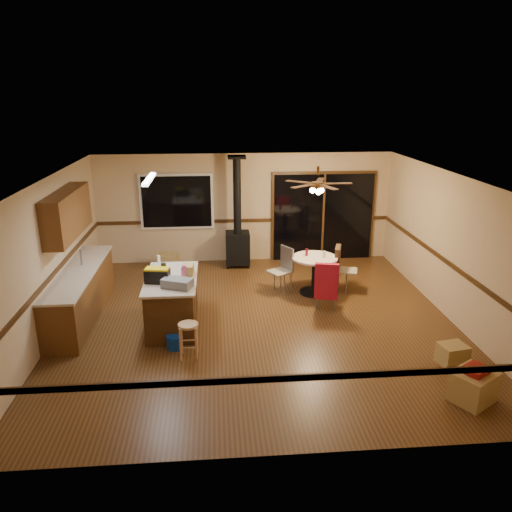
{
  "coord_description": "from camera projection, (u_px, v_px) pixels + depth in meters",
  "views": [
    {
      "loc": [
        -0.72,
        -8.16,
        3.96
      ],
      "look_at": [
        0.0,
        0.3,
        1.15
      ],
      "focal_mm": 35.0,
      "sensor_mm": 36.0,
      "label": 1
    }
  ],
  "objects": [
    {
      "name": "ceiling_fan",
      "position": [
        318.0,
        187.0,
        9.61
      ],
      "size": [
        0.24,
        0.24,
        0.55
      ],
      "color": "brown",
      "rests_on": "ceiling"
    },
    {
      "name": "toolbox_black",
      "position": [
        157.0,
        276.0,
        8.36
      ],
      "size": [
        0.43,
        0.27,
        0.22
      ],
      "primitive_type": "cube",
      "rotation": [
        0.0,
        0.0,
        -0.16
      ],
      "color": "black",
      "rests_on": "kitchen_island"
    },
    {
      "name": "box_under_window",
      "position": [
        167.0,
        261.0,
        11.63
      ],
      "size": [
        0.48,
        0.39,
        0.37
      ],
      "primitive_type": "cube",
      "rotation": [
        0.0,
        0.0,
        -0.05
      ],
      "color": "#A58549",
      "rests_on": "floor"
    },
    {
      "name": "wall_left",
      "position": [
        49.0,
        259.0,
        8.33
      ],
      "size": [
        0.0,
        7.0,
        7.0
      ],
      "primitive_type": "plane",
      "rotation": [
        1.57,
        0.0,
        1.57
      ],
      "color": "tan",
      "rests_on": "ground"
    },
    {
      "name": "bottle_white",
      "position": [
        159.0,
        260.0,
        9.25
      ],
      "size": [
        0.07,
        0.07,
        0.17
      ],
      "primitive_type": "cylinder",
      "rotation": [
        0.0,
        0.0,
        0.16
      ],
      "color": "white",
      "rests_on": "kitchen_island"
    },
    {
      "name": "chair_near",
      "position": [
        327.0,
        281.0,
        9.29
      ],
      "size": [
        0.52,
        0.55,
        0.7
      ],
      "color": "tan",
      "rests_on": "ground"
    },
    {
      "name": "box_small_red",
      "position": [
        476.0,
        370.0,
        6.59
      ],
      "size": [
        0.4,
        0.39,
        0.08
      ],
      "primitive_type": "cube",
      "rotation": [
        0.0,
        0.0,
        0.56
      ],
      "color": "maroon",
      "rests_on": "box_corner_a"
    },
    {
      "name": "chair_left",
      "position": [
        284.0,
        264.0,
        10.21
      ],
      "size": [
        0.55,
        0.55,
        0.51
      ],
      "color": "tan",
      "rests_on": "ground"
    },
    {
      "name": "box_on_island",
      "position": [
        188.0,
        270.0,
        8.73
      ],
      "size": [
        0.22,
        0.28,
        0.18
      ],
      "primitive_type": "cube",
      "rotation": [
        0.0,
        0.0,
        -0.08
      ],
      "color": "#A58549",
      "rests_on": "kitchen_island"
    },
    {
      "name": "kitchen_island",
      "position": [
        172.0,
        301.0,
        8.76
      ],
      "size": [
        0.88,
        1.68,
        0.9
      ],
      "color": "#442811",
      "rests_on": "ground"
    },
    {
      "name": "blue_bucket",
      "position": [
        175.0,
        342.0,
        8.05
      ],
      "size": [
        0.34,
        0.34,
        0.22
      ],
      "primitive_type": "cylinder",
      "rotation": [
        0.0,
        0.0,
        0.36
      ],
      "color": "#0B399F",
      "rests_on": "floor"
    },
    {
      "name": "countertop",
      "position": [
        78.0,
        271.0,
        8.96
      ],
      "size": [
        0.64,
        3.04,
        0.04
      ],
      "primitive_type": "cube",
      "color": "beige",
      "rests_on": "lower_cabinets"
    },
    {
      "name": "chair_right",
      "position": [
        339.0,
        263.0,
        10.26
      ],
      "size": [
        0.56,
        0.54,
        0.7
      ],
      "color": "tan",
      "rests_on": "ground"
    },
    {
      "name": "window",
      "position": [
        177.0,
        202.0,
        11.69
      ],
      "size": [
        1.72,
        0.1,
        1.32
      ],
      "primitive_type": "cube",
      "color": "black",
      "rests_on": "ground"
    },
    {
      "name": "lower_cabinets",
      "position": [
        81.0,
        295.0,
        9.1
      ],
      "size": [
        0.6,
        3.0,
        0.86
      ],
      "primitive_type": "cube",
      "color": "brown",
      "rests_on": "ground"
    },
    {
      "name": "wood_stove",
      "position": [
        238.0,
        237.0,
        11.66
      ],
      "size": [
        0.55,
        0.5,
        2.52
      ],
      "color": "black",
      "rests_on": "ground"
    },
    {
      "name": "sliding_door",
      "position": [
        323.0,
        217.0,
        12.11
      ],
      "size": [
        2.52,
        0.1,
        2.1
      ],
      "primitive_type": "cube",
      "color": "black",
      "rests_on": "ground"
    },
    {
      "name": "wall_back",
      "position": [
        245.0,
        208.0,
        11.92
      ],
      "size": [
        7.0,
        0.0,
        7.0
      ],
      "primitive_type": "plane",
      "rotation": [
        1.57,
        0.0,
        0.0
      ],
      "color": "tan",
      "rests_on": "ground"
    },
    {
      "name": "ceiling",
      "position": [
        258.0,
        178.0,
        8.2
      ],
      "size": [
        7.0,
        7.0,
        0.0
      ],
      "primitive_type": "plane",
      "rotation": [
        3.14,
        0.0,
        0.0
      ],
      "color": "silver",
      "rests_on": "ground"
    },
    {
      "name": "bar_stool",
      "position": [
        189.0,
        340.0,
        7.74
      ],
      "size": [
        0.41,
        0.41,
        0.57
      ],
      "primitive_type": "cylinder",
      "rotation": [
        0.0,
        0.0,
        0.43
      ],
      "color": "tan",
      "rests_on": "floor"
    },
    {
      "name": "glass_red",
      "position": [
        307.0,
        252.0,
        10.12
      ],
      "size": [
        0.07,
        0.07,
        0.15
      ],
      "primitive_type": "cylinder",
      "rotation": [
        0.0,
        0.0,
        0.31
      ],
      "color": "#590C14",
      "rests_on": "dining_table"
    },
    {
      "name": "chair_rail",
      "position": [
        257.0,
        270.0,
        8.71
      ],
      "size": [
        7.0,
        7.0,
        0.08
      ],
      "primitive_type": null,
      "color": "#3D240F",
      "rests_on": "ground"
    },
    {
      "name": "box_corner_b",
      "position": [
        452.0,
        354.0,
        7.57
      ],
      "size": [
        0.45,
        0.41,
        0.32
      ],
      "primitive_type": "cube",
      "rotation": [
        0.0,
        0.0,
        0.18
      ],
      "color": "#A58549",
      "rests_on": "floor"
    },
    {
      "name": "bottle_pink",
      "position": [
        184.0,
        271.0,
        8.6
      ],
      "size": [
        0.09,
        0.09,
        0.22
      ],
      "primitive_type": "cylinder",
      "rotation": [
        0.0,
        0.0,
        -0.3
      ],
      "color": "#D84C8C",
      "rests_on": "kitchen_island"
    },
    {
      "name": "fluorescent_strip",
      "position": [
        149.0,
        179.0,
        8.36
      ],
      "size": [
        0.1,
        1.2,
        0.04
      ],
      "primitive_type": "cube",
      "color": "white",
      "rests_on": "ceiling"
    },
    {
      "name": "bottle_dark",
      "position": [
        164.0,
        271.0,
        8.48
      ],
      "size": [
        0.11,
        0.11,
        0.3
      ],
      "primitive_type": "cylinder",
      "rotation": [
        0.0,
        0.0,
        0.3
      ],
      "color": "black",
      "rests_on": "kitchen_island"
    },
    {
      "name": "upper_cabinets",
      "position": [
        67.0,
        214.0,
        8.82
      ],
      "size": [
        0.35,
        2.0,
        0.8
      ],
      "primitive_type": "cube",
      "color": "brown",
      "rests_on": "ground"
    },
    {
      "name": "toolbox_grey",
      "position": [
        177.0,
        283.0,
        8.16
      ],
      "size": [
        0.55,
        0.44,
        0.15
      ],
      "primitive_type": "cube",
      "rotation": [
        0.0,
        0.0,
        -0.41
      ],
      "color": "slate",
      "rests_on": "kitchen_island"
    },
    {
      "name": "toolbox_yellow_lid",
      "position": [
        157.0,
        269.0,
        8.32
      ],
      "size": [
        0.42,
        0.26,
        0.03
      ],
      "primitive_type": "cube",
      "rotation": [
        0.0,
        0.0,
        -0.16
      ],
      "color": "gold",
      "rests_on": "toolbox_black"
    },
    {
      "name": "dining_table",
      "position": [
        314.0,
        269.0,
        10.14
      ],
      "size": [
        0.92,
        0.92,
        0.78
      ],
      "color": "black",
      "rests_on": "ground"
    },
    {
      "name": "box_corner_a",
      "position": [
        473.0,
        386.0,
        6.66
      ],
      "size": [
        0.72,
        0.69,
        0.42
      ],
      "primitive_type": "cube",
      "rotation": [
        0.0,
        0.0,
        0.56
      ],
      "color": "#A58549",
      "rests_on": "floor"
    },
    {
      "name": "floor",
      "position": [
        257.0,
        321.0,
        9.02
      ],
      "size": [
        7.0,
        7.0,
        0.0
      ],
      "primitive_type": "plane",
      "color": "#513116",
      "rests_on": "ground"
    },
    {
      "name": "wall_front",
      "position": [
        286.0,
        354.0,
        5.3
      ],
      "size": [
        7.0,
        0.0,
        7.0
      ],
      "primitive_type": "plane",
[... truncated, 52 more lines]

